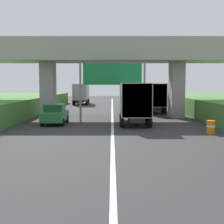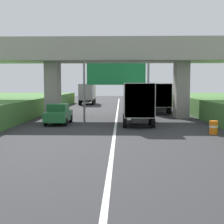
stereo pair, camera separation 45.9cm
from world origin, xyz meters
The scene contains 9 objects.
lane_centre_stripe centered at (0.00, 30.61, 0.00)m, with size 0.20×101.22×0.01m, color white.
overpass_bridge centered at (0.00, 38.26, 5.88)m, with size 40.00×4.80×7.79m.
overhead_highway_sign centered at (0.00, 34.32, 3.90)m, with size 5.88×0.18×5.29m.
truck_orange centered at (4.82, 43.87, 1.93)m, with size 2.44×7.30×3.44m.
truck_black centered at (1.81, 32.62, 1.93)m, with size 2.44×7.30×3.44m.
truck_yellow centered at (-5.20, 59.85, 1.93)m, with size 2.44×7.30×3.44m.
car_green centered at (-4.81, 32.43, 0.86)m, with size 1.86×4.10×1.72m.
car_blue centered at (4.95, 60.18, 0.86)m, with size 1.86×4.10×1.72m.
construction_barrel_4 centered at (6.64, 27.19, 0.46)m, with size 0.57×0.57×0.90m.
Camera 1 is at (-0.03, 5.67, 3.31)m, focal length 51.62 mm.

